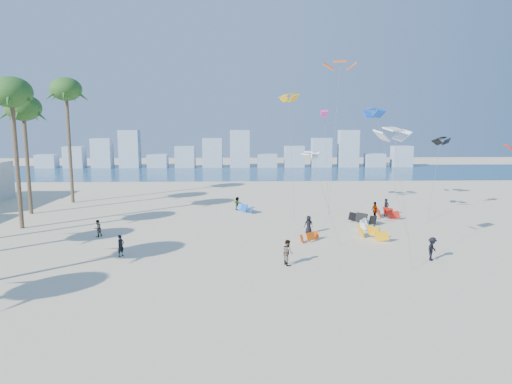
{
  "coord_description": "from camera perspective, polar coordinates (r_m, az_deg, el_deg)",
  "views": [
    {
      "loc": [
        1.89,
        -19.55,
        10.02
      ],
      "look_at": [
        3.0,
        16.0,
        4.5
      ],
      "focal_mm": 31.33,
      "sensor_mm": 36.0,
      "label": 1
    }
  ],
  "objects": [
    {
      "name": "ground",
      "position": [
        22.05,
        -6.85,
        -18.28
      ],
      "size": [
        220.0,
        220.0,
        0.0
      ],
      "primitive_type": "plane",
      "color": "beige",
      "rests_on": "ground"
    },
    {
      "name": "ocean",
      "position": [
        92.11,
        -2.96,
        2.57
      ],
      "size": [
        220.0,
        220.0,
        0.0
      ],
      "primitive_type": "plane",
      "color": "navy",
      "rests_on": "ground"
    },
    {
      "name": "kitesurfer_near",
      "position": [
        35.51,
        -16.88,
        -6.57
      ],
      "size": [
        0.63,
        0.72,
        1.66
      ],
      "primitive_type": "imported",
      "rotation": [
        0.0,
        0.0,
        1.08
      ],
      "color": "black",
      "rests_on": "ground"
    },
    {
      "name": "kitesurfer_mid",
      "position": [
        32.09,
        4.05,
        -7.69
      ],
      "size": [
        0.93,
        1.06,
        1.83
      ],
      "primitive_type": "imported",
      "rotation": [
        0.0,
        0.0,
        1.89
      ],
      "color": "gray",
      "rests_on": "ground"
    },
    {
      "name": "kitesurfers_far",
      "position": [
        43.12,
        7.42,
        -3.52
      ],
      "size": [
        29.31,
        21.01,
        1.91
      ],
      "color": "black",
      "rests_on": "ground"
    },
    {
      "name": "grounded_kites",
      "position": [
        44.88,
        11.66,
        -3.66
      ],
      "size": [
        17.96,
        15.29,
        1.02
      ],
      "color": "#ED540C",
      "rests_on": "ground"
    },
    {
      "name": "flying_kites",
      "position": [
        44.58,
        15.03,
        9.92
      ],
      "size": [
        24.56,
        23.4,
        17.06
      ],
      "color": "white",
      "rests_on": "ground"
    },
    {
      "name": "distant_skyline",
      "position": [
        101.83,
        -3.53,
        4.9
      ],
      "size": [
        85.0,
        3.0,
        8.4
      ],
      "color": "#9EADBF",
      "rests_on": "ground"
    }
  ]
}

